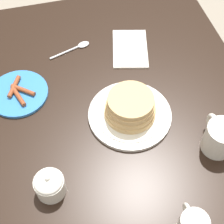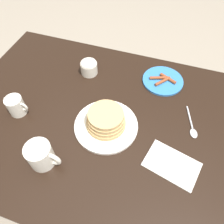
# 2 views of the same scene
# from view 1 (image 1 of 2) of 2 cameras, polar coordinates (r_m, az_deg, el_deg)

# --- Properties ---
(ground_plane) EXTENTS (8.00, 8.00, 0.00)m
(ground_plane) POSITION_cam_1_polar(r_m,az_deg,el_deg) (1.68, 1.13, -15.90)
(ground_plane) COLOR gray
(dining_table) EXTENTS (1.25, 0.88, 0.74)m
(dining_table) POSITION_cam_1_polar(r_m,az_deg,el_deg) (1.12, 1.64, -5.53)
(dining_table) COLOR black
(dining_table) RESTS_ON ground_plane
(pancake_plate) EXTENTS (0.25, 0.25, 0.09)m
(pancake_plate) POSITION_cam_1_polar(r_m,az_deg,el_deg) (1.01, 3.04, 0.41)
(pancake_plate) COLOR white
(pancake_plate) RESTS_ON dining_table
(side_plate_bacon) EXTENTS (0.19, 0.19, 0.02)m
(side_plate_bacon) POSITION_cam_1_polar(r_m,az_deg,el_deg) (1.12, -15.28, 3.06)
(side_plate_bacon) COLOR #337AC6
(side_plate_bacon) RESTS_ON dining_table
(coffee_mug) EXTENTS (0.12, 0.09, 0.09)m
(coffee_mug) POSITION_cam_1_polar(r_m,az_deg,el_deg) (0.98, 17.45, -3.99)
(coffee_mug) COLOR silver
(coffee_mug) RESTS_ON dining_table
(sugar_bowl) EXTENTS (0.08, 0.08, 0.08)m
(sugar_bowl) POSITION_cam_1_polar(r_m,az_deg,el_deg) (0.90, -10.35, -11.76)
(sugar_bowl) COLOR silver
(sugar_bowl) RESTS_ON dining_table
(napkin) EXTENTS (0.21, 0.16, 0.01)m
(napkin) POSITION_cam_1_polar(r_m,az_deg,el_deg) (1.21, 3.02, 10.49)
(napkin) COLOR silver
(napkin) RESTS_ON dining_table
(spoon) EXTENTS (0.06, 0.15, 0.01)m
(spoon) POSITION_cam_1_polar(r_m,az_deg,el_deg) (1.22, -5.88, 10.65)
(spoon) COLOR silver
(spoon) RESTS_ON dining_table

